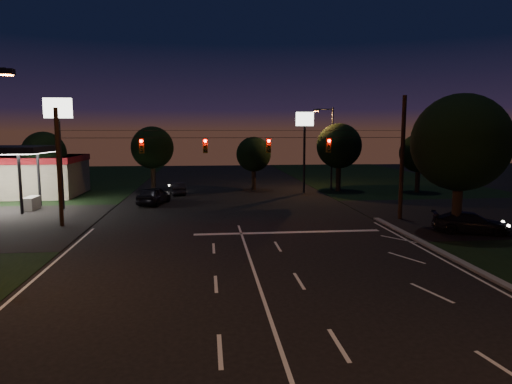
{
  "coord_description": "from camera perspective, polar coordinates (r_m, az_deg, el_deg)",
  "views": [
    {
      "loc": [
        -2.1,
        -16.76,
        6.44
      ],
      "look_at": [
        0.66,
        8.9,
        3.0
      ],
      "focal_mm": 32.0,
      "sensor_mm": 36.0,
      "label": 1
    }
  ],
  "objects": [
    {
      "name": "tree_far_a",
      "position": [
        49.54,
        -24.92,
        4.36
      ],
      "size": [
        4.2,
        4.2,
        6.42
      ],
      "color": "black",
      "rests_on": "ground"
    },
    {
      "name": "stop_bar",
      "position": [
        29.43,
        4.0,
        -5.05
      ],
      "size": [
        12.0,
        0.5,
        0.01
      ],
      "primitive_type": "cube",
      "color": "silver",
      "rests_on": "ground"
    },
    {
      "name": "tree_far_e",
      "position": [
        50.98,
        19.64,
        4.54
      ],
      "size": [
        4.0,
        4.0,
        6.18
      ],
      "color": "black",
      "rests_on": "ground"
    },
    {
      "name": "tree_far_b",
      "position": [
        51.26,
        -12.79,
        5.36
      ],
      "size": [
        4.6,
        4.6,
        6.98
      ],
      "color": "black",
      "rests_on": "ground"
    },
    {
      "name": "tree_far_d",
      "position": [
        49.96,
        10.33,
        5.62
      ],
      "size": [
        4.8,
        4.8,
        7.3
      ],
      "color": "black",
      "rests_on": "ground"
    },
    {
      "name": "pole_sign_right",
      "position": [
        47.84,
        6.09,
        7.31
      ],
      "size": [
        1.8,
        0.3,
        8.4
      ],
      "color": "black",
      "rests_on": "ground"
    },
    {
      "name": "car_oncoming_b",
      "position": [
        47.6,
        -9.8,
        0.47
      ],
      "size": [
        2.02,
        4.0,
        1.26
      ],
      "primitive_type": "imported",
      "rotation": [
        0.0,
        0.0,
        3.33
      ],
      "color": "black",
      "rests_on": "ground"
    },
    {
      "name": "tree_far_c",
      "position": [
        50.19,
        -0.29,
        4.69
      ],
      "size": [
        3.8,
        3.8,
        5.86
      ],
      "color": "black",
      "rests_on": "ground"
    },
    {
      "name": "pole_sign_left_near",
      "position": [
        40.55,
        -23.44,
        7.74
      ],
      "size": [
        2.2,
        0.3,
        9.1
      ],
      "color": "black",
      "rests_on": "ground"
    },
    {
      "name": "cross_street_right",
      "position": [
        40.04,
        27.49,
        -2.53
      ],
      "size": [
        20.0,
        16.0,
        0.02
      ],
      "primitive_type": "cube",
      "color": "black",
      "rests_on": "ground"
    },
    {
      "name": "utility_pole_right",
      "position": [
        35.34,
        17.51,
        -3.26
      ],
      "size": [
        0.3,
        0.3,
        9.0
      ],
      "primitive_type": "cylinder",
      "color": "black",
      "rests_on": "ground"
    },
    {
      "name": "ground",
      "position": [
        18.08,
        0.96,
        -13.28
      ],
      "size": [
        140.0,
        140.0,
        0.0
      ],
      "primitive_type": "plane",
      "color": "black",
      "rests_on": "ground"
    },
    {
      "name": "car_cross",
      "position": [
        32.02,
        25.28,
        -3.5
      ],
      "size": [
        5.06,
        3.39,
        1.36
      ],
      "primitive_type": "imported",
      "rotation": [
        0.0,
        0.0,
        1.23
      ],
      "color": "black",
      "rests_on": "ground"
    },
    {
      "name": "center_line",
      "position": [
        12.71,
        4.59,
        -22.84
      ],
      "size": [
        0.14,
        40.0,
        0.01
      ],
      "primitive_type": "cube",
      "color": "silver",
      "rests_on": "ground"
    },
    {
      "name": "car_oncoming_a",
      "position": [
        41.54,
        -12.66,
        -0.41
      ],
      "size": [
        2.97,
        4.97,
        1.58
      ],
      "primitive_type": "imported",
      "rotation": [
        0.0,
        0.0,
        2.89
      ],
      "color": "black",
      "rests_on": "ground"
    },
    {
      "name": "tree_right_near",
      "position": [
        31.14,
        24.1,
        5.53
      ],
      "size": [
        6.0,
        6.0,
        8.76
      ],
      "color": "black",
      "rests_on": "ground"
    },
    {
      "name": "utility_pole_left",
      "position": [
        33.88,
        -23.07,
        -3.98
      ],
      "size": [
        0.28,
        0.28,
        8.0
      ],
      "primitive_type": "cylinder",
      "color": "black",
      "rests_on": "ground"
    },
    {
      "name": "street_light_right_far",
      "position": [
        50.57,
        9.2,
        6.14
      ],
      "size": [
        2.2,
        0.35,
        9.0
      ],
      "color": "black",
      "rests_on": "ground"
    },
    {
      "name": "gas_station",
      "position": [
        51.28,
        -28.81,
        2.12
      ],
      "size": [
        14.2,
        16.1,
        5.25
      ],
      "color": "gray",
      "rests_on": "ground"
    },
    {
      "name": "signal_span",
      "position": [
        31.81,
        -2.37,
        5.9
      ],
      "size": [
        24.0,
        0.4,
        1.56
      ],
      "color": "black",
      "rests_on": "ground"
    }
  ]
}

